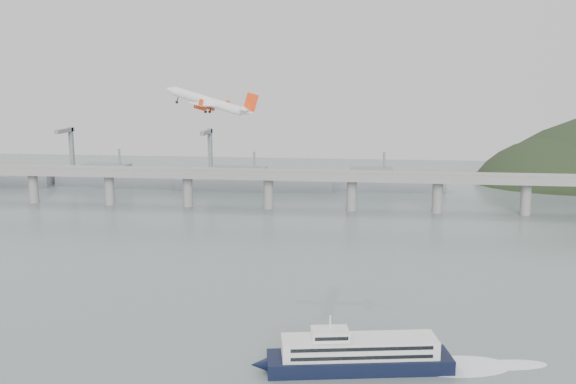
# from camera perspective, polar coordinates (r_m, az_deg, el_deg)

# --- Properties ---
(ground) EXTENTS (900.00, 900.00, 0.00)m
(ground) POSITION_cam_1_polar(r_m,az_deg,el_deg) (213.11, -1.88, -12.16)
(ground) COLOR slate
(ground) RESTS_ON ground
(bridge) EXTENTS (800.00, 22.00, 23.90)m
(bridge) POSITION_cam_1_polar(r_m,az_deg,el_deg) (401.21, 2.41, 0.97)
(bridge) COLOR gray
(bridge) RESTS_ON ground
(distant_fleet) EXTENTS (453.00, 60.90, 40.00)m
(distant_fleet) POSITION_cam_1_polar(r_m,az_deg,el_deg) (501.94, -14.79, 1.14)
(distant_fleet) COLOR slate
(distant_fleet) RESTS_ON ground
(ferry) EXTENTS (82.83, 25.55, 15.72)m
(ferry) POSITION_cam_1_polar(r_m,az_deg,el_deg) (191.09, 6.04, -13.52)
(ferry) COLOR black
(ferry) RESTS_ON ground
(airliner) EXTENTS (38.56, 34.83, 13.27)m
(airliner) POSITION_cam_1_polar(r_m,az_deg,el_deg) (265.88, -6.62, 7.55)
(airliner) COLOR white
(airliner) RESTS_ON ground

